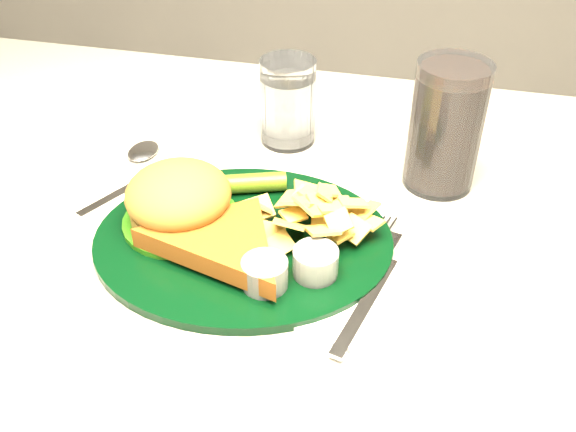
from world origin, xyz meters
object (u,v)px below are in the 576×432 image
Objects in this scene: water_glass at (288,102)px; fork_napkin at (367,297)px; dinner_plate at (242,217)px; cola_glass at (446,127)px.

water_glass reaches higher than fork_napkin.
dinner_plate is 0.25m from cola_glass.
dinner_plate is 0.21m from water_glass.
water_glass is 0.20m from cola_glass.
cola_glass is 0.82× the size of fork_napkin.
fork_napkin is (0.13, -0.05, -0.03)m from dinner_plate.
cola_glass reaches higher than dinner_plate.
dinner_plate is 1.70× the size of fork_napkin.
fork_napkin is at bearing -62.26° from water_glass.
water_glass is at bearing 164.64° from cola_glass.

